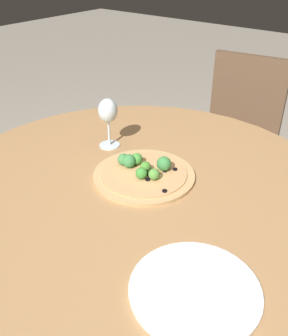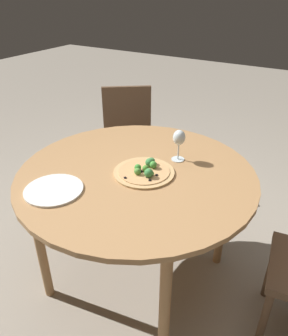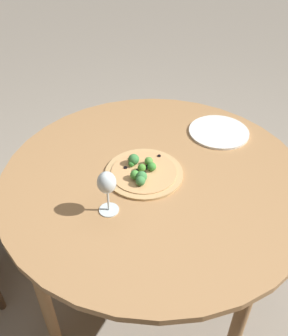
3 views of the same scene
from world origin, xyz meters
name	(u,v)px [view 3 (image 3 of 3)]	position (x,y,z in m)	size (l,w,h in m)	color
ground_plane	(152,285)	(0.00, 0.00, 0.00)	(12.00, 12.00, 0.00)	gray
dining_table	(154,188)	(0.00, 0.00, 0.67)	(1.20, 1.20, 0.75)	#A87A4C
pizza	(143,172)	(-0.04, -0.01, 0.76)	(0.30, 0.30, 0.06)	tan
wine_glass	(107,184)	(-0.12, -0.22, 0.87)	(0.07, 0.07, 0.17)	silver
plate_near	(219,132)	(0.23, 0.34, 0.75)	(0.27, 0.27, 0.01)	white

